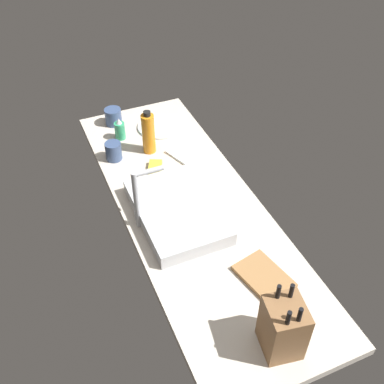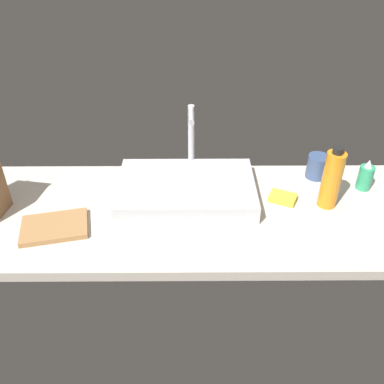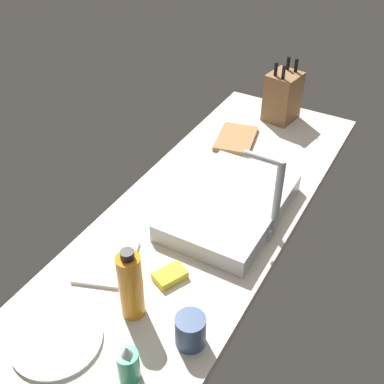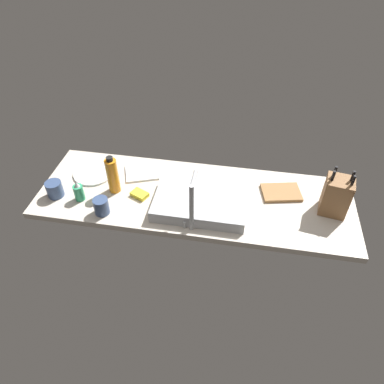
% 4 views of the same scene
% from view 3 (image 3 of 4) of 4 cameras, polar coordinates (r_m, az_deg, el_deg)
% --- Properties ---
extents(countertop_slab, '(1.71, 0.58, 0.04)m').
position_cam_3_polar(countertop_slab, '(1.63, 1.21, -3.00)').
color(countertop_slab, beige).
rests_on(countertop_slab, ground).
extents(sink_basin, '(0.48, 0.32, 0.06)m').
position_cam_3_polar(sink_basin, '(1.60, 4.47, -1.69)').
color(sink_basin, '#B7BABF').
rests_on(sink_basin, countertop_slab).
extents(faucet, '(0.06, 0.13, 0.28)m').
position_cam_3_polar(faucet, '(1.47, 9.57, -0.05)').
color(faucet, '#B7BABF').
rests_on(faucet, countertop_slab).
extents(knife_block, '(0.15, 0.14, 0.26)m').
position_cam_3_polar(knife_block, '(2.12, 10.57, 10.95)').
color(knife_block, brown).
rests_on(knife_block, countertop_slab).
extents(cutting_board, '(0.23, 0.18, 0.02)m').
position_cam_3_polar(cutting_board, '(1.99, 5.18, 6.25)').
color(cutting_board, '#9E7042').
rests_on(cutting_board, countertop_slab).
extents(soap_bottle, '(0.05, 0.05, 0.12)m').
position_cam_3_polar(soap_bottle, '(1.20, -7.47, -19.43)').
color(soap_bottle, '#2D9966').
rests_on(soap_bottle, countertop_slab).
extents(water_bottle, '(0.06, 0.06, 0.23)m').
position_cam_3_polar(water_bottle, '(1.27, -7.19, -10.79)').
color(water_bottle, orange).
rests_on(water_bottle, countertop_slab).
extents(dinner_plate, '(0.23, 0.23, 0.01)m').
position_cam_3_polar(dinner_plate, '(1.33, -15.59, -16.37)').
color(dinner_plate, silver).
rests_on(dinner_plate, countertop_slab).
extents(dish_towel, '(0.23, 0.21, 0.01)m').
position_cam_3_polar(dish_towel, '(1.47, -9.97, -8.07)').
color(dish_towel, white).
rests_on(dish_towel, countertop_slab).
extents(coffee_mug, '(0.08, 0.08, 0.09)m').
position_cam_3_polar(coffee_mug, '(1.25, -0.18, -15.96)').
color(coffee_mug, '#384C75').
rests_on(coffee_mug, countertop_slab).
extents(dish_sponge, '(0.11, 0.09, 0.02)m').
position_cam_3_polar(dish_sponge, '(1.41, -2.60, -9.75)').
color(dish_sponge, yellow).
rests_on(dish_sponge, countertop_slab).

